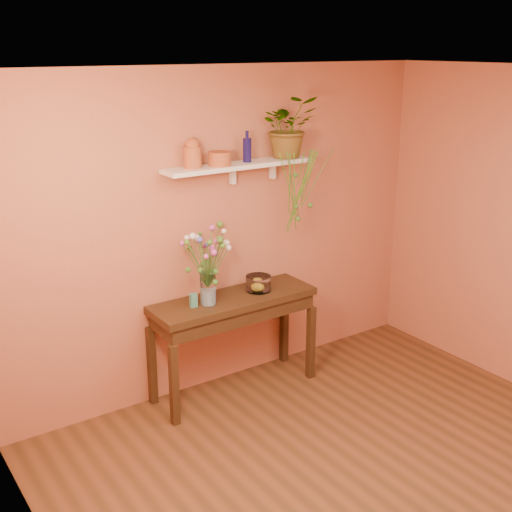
{
  "coord_description": "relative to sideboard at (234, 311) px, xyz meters",
  "views": [
    {
      "loc": [
        -2.77,
        -2.52,
        2.85
      ],
      "look_at": [
        0.0,
        1.55,
        1.25
      ],
      "focal_mm": 46.02,
      "sensor_mm": 36.0,
      "label": 1
    }
  ],
  "objects": [
    {
      "name": "room",
      "position": [
        0.09,
        -1.75,
        0.62
      ],
      "size": [
        4.04,
        4.04,
        2.7
      ],
      "color": "brown",
      "rests_on": "ground"
    },
    {
      "name": "plant_fronds",
      "position": [
        0.64,
        -0.04,
        0.93
      ],
      "size": [
        0.53,
        0.28,
        0.71
      ],
      "color": "#3C6C26",
      "rests_on": "wall_shelf"
    },
    {
      "name": "wall_shelf",
      "position": [
        0.15,
        0.12,
        1.18
      ],
      "size": [
        1.3,
        0.24,
        0.19
      ],
      "color": "white",
      "rests_on": "room"
    },
    {
      "name": "carton",
      "position": [
        -0.38,
        -0.0,
        0.18
      ],
      "size": [
        0.06,
        0.05,
        0.11
      ],
      "primitive_type": "cube",
      "rotation": [
        0.0,
        0.0,
        -0.07
      ],
      "color": "teal",
      "rests_on": "sideboard"
    },
    {
      "name": "terracotta_pot",
      "position": [
        -0.05,
        0.1,
        1.26
      ],
      "size": [
        0.24,
        0.24,
        0.11
      ],
      "primitive_type": "cylinder",
      "rotation": [
        0.0,
        0.0,
        -0.43
      ],
      "color": "#C1612B",
      "rests_on": "wall_shelf"
    },
    {
      "name": "blue_bottle",
      "position": [
        0.22,
        0.12,
        1.31
      ],
      "size": [
        0.09,
        0.09,
        0.25
      ],
      "color": "#120E45",
      "rests_on": "wall_shelf"
    },
    {
      "name": "bouquet",
      "position": [
        -0.24,
        -0.01,
        0.59
      ],
      "size": [
        0.46,
        0.43,
        0.49
      ],
      "color": "#386B28",
      "rests_on": "glass_vase"
    },
    {
      "name": "terracotta_jug",
      "position": [
        -0.28,
        0.13,
        1.32
      ],
      "size": [
        0.17,
        0.17,
        0.23
      ],
      "color": "#C1612B",
      "rests_on": "wall_shelf"
    },
    {
      "name": "lemon",
      "position": [
        0.24,
        -0.0,
        0.17
      ],
      "size": [
        0.08,
        0.08,
        0.08
      ],
      "primitive_type": "sphere",
      "color": "gold",
      "rests_on": "glass_bowl"
    },
    {
      "name": "sideboard",
      "position": [
        0.0,
        0.0,
        0.0
      ],
      "size": [
        1.41,
        0.45,
        0.86
      ],
      "color": "#3E2814",
      "rests_on": "ground"
    },
    {
      "name": "glass_vase",
      "position": [
        -0.25,
        -0.01,
        0.24
      ],
      "size": [
        0.13,
        0.13,
        0.27
      ],
      "color": "white",
      "rests_on": "sideboard"
    },
    {
      "name": "glass_bowl",
      "position": [
        0.25,
        0.01,
        0.18
      ],
      "size": [
        0.21,
        0.21,
        0.13
      ],
      "color": "white",
      "rests_on": "sideboard"
    },
    {
      "name": "spider_plant",
      "position": [
        0.63,
        0.11,
        1.46
      ],
      "size": [
        0.56,
        0.52,
        0.51
      ],
      "primitive_type": "imported",
      "rotation": [
        0.0,
        0.0,
        -0.31
      ],
      "color": "#3C6C26",
      "rests_on": "wall_shelf"
    }
  ]
}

